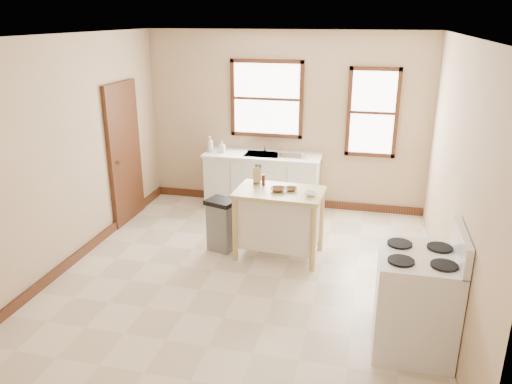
# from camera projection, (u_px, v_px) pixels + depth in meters

# --- Properties ---
(floor) EXTENTS (5.00, 5.00, 0.00)m
(floor) POSITION_uv_depth(u_px,v_px,m) (247.00, 274.00, 6.13)
(floor) COLOR beige
(floor) RESTS_ON ground
(ceiling) EXTENTS (5.00, 5.00, 0.00)m
(ceiling) POSITION_uv_depth(u_px,v_px,m) (245.00, 35.00, 5.19)
(ceiling) COLOR white
(ceiling) RESTS_ON ground
(wall_back) EXTENTS (4.50, 0.04, 2.80)m
(wall_back) POSITION_uv_depth(u_px,v_px,m) (285.00, 121.00, 7.95)
(wall_back) COLOR tan
(wall_back) RESTS_ON ground
(wall_left) EXTENTS (0.04, 5.00, 2.80)m
(wall_left) POSITION_uv_depth(u_px,v_px,m) (69.00, 153.00, 6.15)
(wall_left) COLOR tan
(wall_left) RESTS_ON ground
(wall_right) EXTENTS (0.04, 5.00, 2.80)m
(wall_right) POSITION_uv_depth(u_px,v_px,m) (456.00, 179.00, 5.16)
(wall_right) COLOR tan
(wall_right) RESTS_ON ground
(window_main) EXTENTS (1.17, 0.06, 1.22)m
(window_main) POSITION_uv_depth(u_px,v_px,m) (267.00, 99.00, 7.88)
(window_main) COLOR #38190F
(window_main) RESTS_ON wall_back
(window_side) EXTENTS (0.77, 0.06, 1.37)m
(window_side) POSITION_uv_depth(u_px,v_px,m) (373.00, 113.00, 7.57)
(window_side) COLOR #38190F
(window_side) RESTS_ON wall_back
(door_left) EXTENTS (0.06, 0.90, 2.10)m
(door_left) POSITION_uv_depth(u_px,v_px,m) (125.00, 153.00, 7.45)
(door_left) COLOR #38190F
(door_left) RESTS_ON ground
(baseboard_back) EXTENTS (4.50, 0.04, 0.12)m
(baseboard_back) POSITION_uv_depth(u_px,v_px,m) (283.00, 201.00, 8.37)
(baseboard_back) COLOR #38190F
(baseboard_back) RESTS_ON ground
(baseboard_left) EXTENTS (0.04, 5.00, 0.12)m
(baseboard_left) POSITION_uv_depth(u_px,v_px,m) (84.00, 251.00, 6.59)
(baseboard_left) COLOR #38190F
(baseboard_left) RESTS_ON ground
(sink_counter) EXTENTS (1.86, 0.62, 0.92)m
(sink_counter) POSITION_uv_depth(u_px,v_px,m) (262.00, 182.00, 8.05)
(sink_counter) COLOR silver
(sink_counter) RESTS_ON ground
(faucet) EXTENTS (0.03, 0.03, 0.22)m
(faucet) POSITION_uv_depth(u_px,v_px,m) (265.00, 145.00, 8.03)
(faucet) COLOR silver
(faucet) RESTS_ON sink_counter
(soap_bottle_a) EXTENTS (0.11, 0.11, 0.25)m
(soap_bottle_a) POSITION_uv_depth(u_px,v_px,m) (210.00, 144.00, 8.00)
(soap_bottle_a) COLOR #B2B2B2
(soap_bottle_a) RESTS_ON sink_counter
(soap_bottle_b) EXTENTS (0.09, 0.09, 0.19)m
(soap_bottle_b) POSITION_uv_depth(u_px,v_px,m) (222.00, 147.00, 7.96)
(soap_bottle_b) COLOR #B2B2B2
(soap_bottle_b) RESTS_ON sink_counter
(dish_rack) EXTENTS (0.46, 0.40, 0.10)m
(dish_rack) POSITION_uv_depth(u_px,v_px,m) (292.00, 154.00, 7.74)
(dish_rack) COLOR silver
(dish_rack) RESTS_ON sink_counter
(kitchen_island) EXTENTS (1.13, 0.75, 0.90)m
(kitchen_island) POSITION_uv_depth(u_px,v_px,m) (279.00, 223.00, 6.47)
(kitchen_island) COLOR tan
(kitchen_island) RESTS_ON ground
(knife_block) EXTENTS (0.12, 0.12, 0.20)m
(knife_block) POSITION_uv_depth(u_px,v_px,m) (257.00, 176.00, 6.56)
(knife_block) COLOR tan
(knife_block) RESTS_ON kitchen_island
(pepper_grinder) EXTENTS (0.06, 0.06, 0.15)m
(pepper_grinder) POSITION_uv_depth(u_px,v_px,m) (263.00, 180.00, 6.47)
(pepper_grinder) COLOR #3D2110
(pepper_grinder) RESTS_ON kitchen_island
(bowl_a) EXTENTS (0.22, 0.22, 0.05)m
(bowl_a) POSITION_uv_depth(u_px,v_px,m) (278.00, 189.00, 6.29)
(bowl_a) COLOR brown
(bowl_a) RESTS_ON kitchen_island
(bowl_b) EXTENTS (0.19, 0.19, 0.04)m
(bowl_b) POSITION_uv_depth(u_px,v_px,m) (291.00, 189.00, 6.31)
(bowl_b) COLOR brown
(bowl_b) RESTS_ON kitchen_island
(bowl_c) EXTENTS (0.18, 0.18, 0.05)m
(bowl_c) POSITION_uv_depth(u_px,v_px,m) (311.00, 194.00, 6.13)
(bowl_c) COLOR white
(bowl_c) RESTS_ON kitchen_island
(trash_bin) EXTENTS (0.44, 0.40, 0.71)m
(trash_bin) POSITION_uv_depth(u_px,v_px,m) (222.00, 225.00, 6.66)
(trash_bin) COLOR slate
(trash_bin) RESTS_ON ground
(gas_stove) EXTENTS (0.78, 0.79, 1.24)m
(gas_stove) POSITION_uv_depth(u_px,v_px,m) (417.00, 289.00, 4.59)
(gas_stove) COLOR white
(gas_stove) RESTS_ON ground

